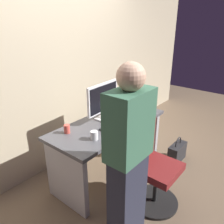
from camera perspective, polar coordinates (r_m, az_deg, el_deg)
The scene contains 12 objects.
ground_plane at distance 3.18m, azimuth -0.72°, elevation -14.86°, with size 9.00×9.00×0.00m, color brown.
wall_back at distance 3.11m, azimuth -12.27°, elevation 14.14°, with size 6.40×0.10×3.00m, color tan.
desk at distance 2.89m, azimuth -0.77°, elevation -6.64°, with size 1.53×0.68×0.74m.
office_chair at distance 2.56m, azimuth 9.96°, elevation -13.67°, with size 0.52×0.52×0.94m.
person_at_desk at distance 1.96m, azimuth 4.07°, elevation -11.26°, with size 0.40×0.24×1.64m.
monitor at distance 2.80m, azimuth -2.23°, elevation 3.19°, with size 0.54×0.15×0.46m.
keyboard at distance 2.71m, azimuth 0.79°, elevation -3.13°, with size 0.43×0.13×0.02m, color #262626.
mouse at distance 2.94m, azimuth 4.10°, elevation -0.93°, with size 0.06×0.10×0.03m, color white.
cup_near_keyboard at distance 2.40m, azimuth -4.43°, elevation -5.79°, with size 0.08×0.08×0.09m, color silver.
cup_by_monitor at distance 2.57m, azimuth -11.11°, elevation -4.15°, with size 0.06×0.06×0.10m, color #D84C3F.
book_stack at distance 3.10m, azimuth 1.94°, elevation 1.49°, with size 0.21×0.18×0.14m.
handbag at distance 3.46m, azimuth 15.83°, elevation -9.58°, with size 0.34×0.14×0.38m.
Camera 1 is at (-1.93, -1.63, 1.93)m, focal length 36.87 mm.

